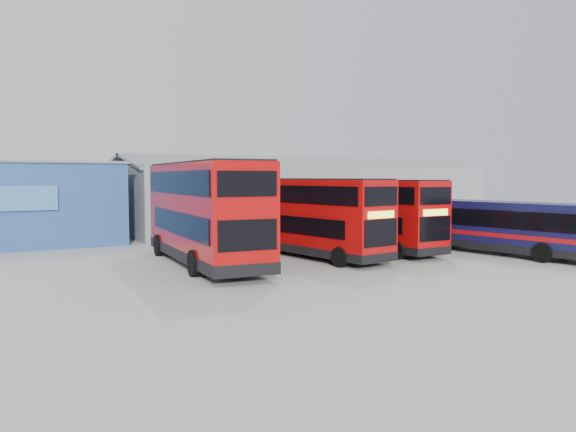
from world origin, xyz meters
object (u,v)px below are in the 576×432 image
(double_decker_left, at_px, (204,214))
(double_decker_centre, at_px, (312,218))
(single_decker_blue, at_px, (502,228))
(maintenance_shed, at_px, (302,196))
(office_block, at_px, (14,203))
(double_decker_right, at_px, (373,215))

(double_decker_left, bearing_deg, double_decker_centre, -178.95)
(double_decker_centre, bearing_deg, single_decker_blue, -30.98)
(double_decker_left, bearing_deg, maintenance_shed, -129.14)
(office_block, distance_m, double_decker_left, 15.20)
(double_decker_right, bearing_deg, maintenance_shed, 72.37)
(office_block, relative_size, single_decker_blue, 1.15)
(maintenance_shed, distance_m, double_decker_left, 21.35)
(single_decker_blue, bearing_deg, double_decker_left, -23.78)
(office_block, xyz_separation_m, double_decker_centre, (13.03, -13.75, -0.54))
(double_decker_right, relative_size, single_decker_blue, 0.90)
(double_decker_centre, bearing_deg, double_decker_right, -1.51)
(double_decker_left, bearing_deg, office_block, -56.96)
(maintenance_shed, bearing_deg, office_block, -174.79)
(double_decker_left, bearing_deg, double_decker_right, -174.86)
(office_block, xyz_separation_m, maintenance_shed, (22.00, 2.01, 0.02))
(office_block, bearing_deg, single_decker_blue, -38.49)
(office_block, relative_size, double_decker_centre, 1.24)
(office_block, bearing_deg, maintenance_shed, 5.21)
(double_decker_centre, height_order, double_decker_right, double_decker_centre)
(office_block, distance_m, double_decker_right, 21.91)
(maintenance_shed, height_order, double_decker_right, maintenance_shed)
(maintenance_shed, relative_size, double_decker_centre, 3.08)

